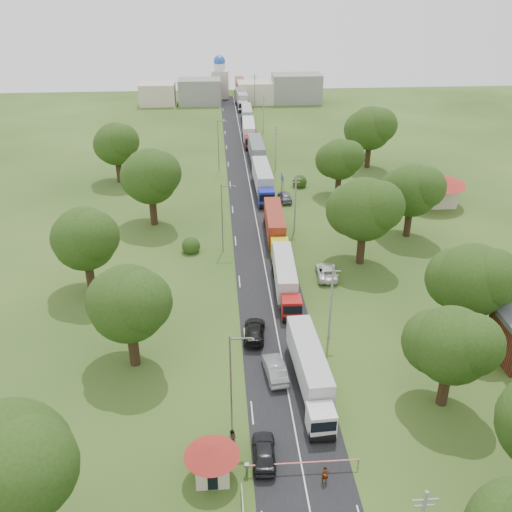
{
  "coord_description": "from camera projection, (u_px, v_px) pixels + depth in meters",
  "views": [
    {
      "loc": [
        -6.16,
        -57.38,
        36.43
      ],
      "look_at": [
        -1.38,
        7.21,
        3.0
      ],
      "focal_mm": 40.0,
      "sensor_mm": 36.0,
      "label": 1
    }
  ],
  "objects": [
    {
      "name": "ground",
      "position": [
        272.0,
        306.0,
        67.96
      ],
      "size": [
        260.0,
        260.0,
        0.0
      ],
      "primitive_type": "plane",
      "color": "#254115",
      "rests_on": "ground"
    },
    {
      "name": "road",
      "position": [
        259.0,
        235.0,
        85.69
      ],
      "size": [
        8.0,
        200.0,
        0.04
      ],
      "primitive_type": "cube",
      "color": "black",
      "rests_on": "ground"
    },
    {
      "name": "boom_barrier",
      "position": [
        286.0,
        464.0,
        45.31
      ],
      "size": [
        9.22,
        0.35,
        1.18
      ],
      "color": "slate",
      "rests_on": "ground"
    },
    {
      "name": "guard_booth",
      "position": [
        212.0,
        457.0,
        44.35
      ],
      "size": [
        4.4,
        4.4,
        3.45
      ],
      "color": "beige",
      "rests_on": "ground"
    },
    {
      "name": "info_sign",
      "position": [
        282.0,
        181.0,
        97.94
      ],
      "size": [
        0.12,
        3.1,
        4.1
      ],
      "color": "slate",
      "rests_on": "ground"
    },
    {
      "name": "pole_1",
      "position": [
        331.0,
        301.0,
        59.97
      ],
      "size": [
        1.6,
        0.24,
        9.0
      ],
      "color": "gray",
      "rests_on": "ground"
    },
    {
      "name": "pole_2",
      "position": [
        295.0,
        202.0,
        84.79
      ],
      "size": [
        1.6,
        0.24,
        9.0
      ],
      "color": "gray",
      "rests_on": "ground"
    },
    {
      "name": "pole_3",
      "position": [
        276.0,
        148.0,
        109.6
      ],
      "size": [
        1.6,
        0.24,
        9.0
      ],
      "color": "gray",
      "rests_on": "ground"
    },
    {
      "name": "pole_4",
      "position": [
        263.0,
        114.0,
        134.41
      ],
      "size": [
        1.6,
        0.24,
        9.0
      ],
      "color": "gray",
      "rests_on": "ground"
    },
    {
      "name": "pole_5",
      "position": [
        255.0,
        90.0,
        159.23
      ],
      "size": [
        1.6,
        0.24,
        9.0
      ],
      "color": "gray",
      "rests_on": "ground"
    },
    {
      "name": "lamp_0",
      "position": [
        233.0,
        380.0,
        47.35
      ],
      "size": [
        2.03,
        0.22,
        10.0
      ],
      "color": "slate",
      "rests_on": "ground"
    },
    {
      "name": "lamp_1",
      "position": [
        223.0,
        215.0,
        78.36
      ],
      "size": [
        2.03,
        0.22,
        10.0
      ],
      "color": "slate",
      "rests_on": "ground"
    },
    {
      "name": "lamp_2",
      "position": [
        219.0,
        143.0,
        109.38
      ],
      "size": [
        2.03,
        0.22,
        10.0
      ],
      "color": "slate",
      "rests_on": "ground"
    },
    {
      "name": "tree_2",
      "position": [
        451.0,
        344.0,
        50.03
      ],
      "size": [
        8.0,
        8.0,
        10.1
      ],
      "color": "#382616",
      "rests_on": "ground"
    },
    {
      "name": "tree_3",
      "position": [
        472.0,
        279.0,
        59.01
      ],
      "size": [
        8.8,
        8.8,
        11.07
      ],
      "color": "#382616",
      "rests_on": "ground"
    },
    {
      "name": "tree_4",
      "position": [
        364.0,
        209.0,
        74.23
      ],
      "size": [
        9.6,
        9.6,
        12.05
      ],
      "color": "#382616",
      "rests_on": "ground"
    },
    {
      "name": "tree_5",
      "position": [
        412.0,
        190.0,
        82.18
      ],
      "size": [
        8.8,
        8.8,
        11.07
      ],
      "color": "#382616",
      "rests_on": "ground"
    },
    {
      "name": "tree_6",
      "position": [
        340.0,
        159.0,
        97.06
      ],
      "size": [
        8.0,
        8.0,
        10.1
      ],
      "color": "#382616",
      "rests_on": "ground"
    },
    {
      "name": "tree_7",
      "position": [
        370.0,
        128.0,
        110.39
      ],
      "size": [
        9.6,
        9.6,
        12.05
      ],
      "color": "#382616",
      "rests_on": "ground"
    },
    {
      "name": "tree_9",
      "position": [
        10.0,
        462.0,
        36.62
      ],
      "size": [
        9.6,
        9.6,
        12.05
      ],
      "color": "#382616",
      "rests_on": "ground"
    },
    {
      "name": "tree_10",
      "position": [
        128.0,
        303.0,
        54.95
      ],
      "size": [
        8.8,
        8.8,
        11.07
      ],
      "color": "#382616",
      "rests_on": "ground"
    },
    {
      "name": "tree_11",
      "position": [
        85.0,
        238.0,
        67.78
      ],
      "size": [
        8.8,
        8.8,
        11.07
      ],
      "color": "#382616",
      "rests_on": "ground"
    },
    {
      "name": "tree_12",
      "position": [
        150.0,
        176.0,
        85.62
      ],
      "size": [
        9.6,
        9.6,
        12.05
      ],
      "color": "#382616",
      "rests_on": "ground"
    },
    {
      "name": "tree_13",
      "position": [
        116.0,
        144.0,
        103.1
      ],
      "size": [
        8.8,
        8.8,
        11.07
      ],
      "color": "#382616",
      "rests_on": "ground"
    },
    {
      "name": "house_cream",
      "position": [
        434.0,
        184.0,
        94.84
      ],
      "size": [
        10.08,
        10.08,
        5.8
      ],
      "color": "beige",
      "rests_on": "ground"
    },
    {
      "name": "distant_town",
      "position": [
        237.0,
        91.0,
        163.89
      ],
      "size": [
        52.0,
        8.0,
        8.0
      ],
      "color": "gray",
      "rests_on": "ground"
    },
    {
      "name": "church",
      "position": [
        220.0,
        79.0,
        169.8
      ],
      "size": [
        5.0,
        5.0,
        12.3
      ],
      "color": "beige",
      "rests_on": "ground"
    },
    {
      "name": "truck_0",
      "position": [
        310.0,
        370.0,
        53.92
      ],
      "size": [
        2.94,
        14.12,
        3.9
      ],
      "color": "silver",
      "rests_on": "ground"
    },
    {
      "name": "truck_1",
      "position": [
        285.0,
        278.0,
        69.87
      ],
      "size": [
        2.8,
        13.75,
        3.8
      ],
      "color": "#B01514",
      "rests_on": "ground"
    },
    {
      "name": "truck_2",
      "position": [
        275.0,
        226.0,
        83.33
      ],
      "size": [
        2.82,
        14.42,
        3.99
      ],
      "color": "yellow",
      "rests_on": "ground"
    },
    {
      "name": "truck_3",
      "position": [
        263.0,
        180.0,
        100.39
      ],
      "size": [
        2.85,
        15.78,
        4.37
      ],
      "color": "#1B24A5",
      "rests_on": "ground"
    },
    {
      "name": "truck_4",
      "position": [
        257.0,
        152.0,
        115.03
      ],
      "size": [
        2.77,
        15.56,
        4.31
      ],
      "color": "silver",
      "rests_on": "ground"
    },
    {
      "name": "truck_5",
      "position": [
        249.0,
        132.0,
        129.33
      ],
      "size": [
        2.99,
        15.12,
        4.18
      ],
      "color": "#A5191D",
      "rests_on": "ground"
    },
    {
      "name": "truck_6",
      "position": [
        247.0,
        115.0,
        143.99
      ],
      "size": [
        2.64,
        13.96,
        3.87
      ],
      "color": "#2A722D",
      "rests_on": "ground"
    },
    {
      "name": "truck_7",
      "position": [
        242.0,
        99.0,
        160.5
      ],
      "size": [
        3.07,
        15.05,
        4.16
      ],
      "color": "#ABABAB",
      "rests_on": "ground"
    },
    {
      "name": "truck_8",
      "position": [
        240.0,
        87.0,
        175.58
      ],
      "size": [
        2.71,
        15.4,
        4.27
      ],
      "color": "brown",
      "rests_on": "ground"
    },
    {
      "name": "car_lane_front",
      "position": [
        264.0,
        452.0,
        46.57
      ],
      "size": [
        2.14,
        4.85,
        1.62
      ],
      "primitive_type": "imported",
      "rotation": [
        0.0,
        0.0,
        3.09
      ],
      "color": "black",
      "rests_on": "ground"
    },
    {
      "name": "car_lane_mid",
      "position": [
        275.0,
        369.0,
        55.99
      ],
      "size": [
        2.31,
        5.25,
        1.68
      ],
      "primitive_type": "imported",
      "rotation": [
        0.0,
        0.0,
        3.25
      ],
      "color": "gray",
      "rests_on": "ground"
    },
    {
      "name": "car_lane_rear",
      "position": [
        254.0,
        331.0,
        61.89
      ],
      "size": [
        2.84,
        5.69,
        1.59
      ],
      "primitive_type": "imported",
      "rotation": [
        0.0,
        0.0,
        3.03
      ],
      "color": "black",
      "rests_on": "ground"
    },
    {
      "name": "car_verge_near",
      "position": [
        326.0,
        272.0,
        73.81
      ],
      "size": [
        2.84,
        5.49,
        1.48
      ],
      "primitive_type": "imported",
      "rotation": [
        0.0,
        0.0,
        3.07
      ],
      "color": "silver",
      "rests_on": "ground"
    },
    {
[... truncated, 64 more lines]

